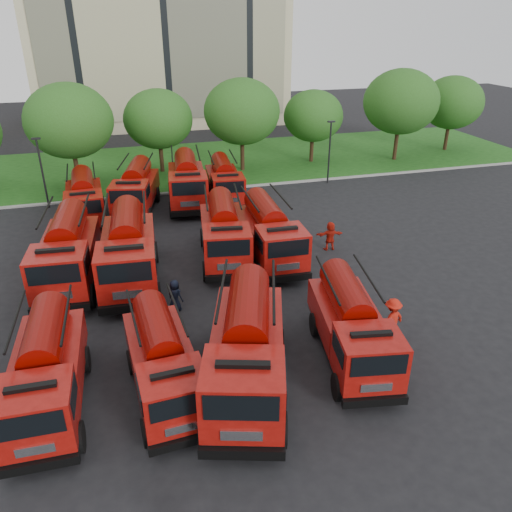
{
  "coord_description": "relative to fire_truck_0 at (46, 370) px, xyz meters",
  "views": [
    {
      "loc": [
        -4.78,
        -20.0,
        12.78
      ],
      "look_at": [
        1.37,
        1.71,
        1.8
      ],
      "focal_mm": 35.0,
      "sensor_mm": 36.0,
      "label": 1
    }
  ],
  "objects": [
    {
      "name": "fire_truck_2",
      "position": [
        7.02,
        -0.97,
        0.22
      ],
      "size": [
        4.8,
        8.13,
        3.5
      ],
      "rotation": [
        0.0,
        0.0,
        -0.3
      ],
      "color": "black",
      "rests_on": "ground"
    },
    {
      "name": "firefighter_0",
      "position": [
        11.69,
        -3.07,
        -1.54
      ],
      "size": [
        0.65,
        0.53,
        1.58
      ],
      "primitive_type": "imported",
      "rotation": [
        0.0,
        0.0,
        0.21
      ],
      "color": "#B0190D",
      "rests_on": "ground"
    },
    {
      "name": "tree_2",
      "position": [
        0.06,
        26.08,
        3.81
      ],
      "size": [
        6.72,
        6.72,
        8.22
      ],
      "color": "#382314",
      "rests_on": "ground"
    },
    {
      "name": "curb",
      "position": [
        8.06,
        22.48,
        -1.47
      ],
      "size": [
        70.0,
        0.3,
        0.14
      ],
      "primitive_type": "cube",
      "color": "gray",
      "rests_on": "ground"
    },
    {
      "name": "lamp_post_0",
      "position": [
        -1.94,
        21.78,
        1.35
      ],
      "size": [
        0.6,
        0.25,
        5.11
      ],
      "color": "black",
      "rests_on": "ground"
    },
    {
      "name": "apartment_building",
      "position": [
        10.06,
        52.52,
        10.96
      ],
      "size": [
        30.0,
        14.18,
        25.0
      ],
      "color": "beige",
      "rests_on": "ground"
    },
    {
      "name": "tree_6",
      "position": [
        29.06,
        26.58,
        3.95
      ],
      "size": [
        6.89,
        6.89,
        8.42
      ],
      "color": "#382314",
      "rests_on": "ground"
    },
    {
      "name": "fire_truck_3",
      "position": [
        11.55,
        -0.33,
        -0.0
      ],
      "size": [
        3.44,
        7.01,
        3.06
      ],
      "rotation": [
        0.0,
        0.0,
        -0.18
      ],
      "color": "black",
      "rests_on": "ground"
    },
    {
      "name": "firefighter_5",
      "position": [
        14.93,
        9.53,
        -1.54
      ],
      "size": [
        1.7,
        0.86,
        1.76
      ],
      "primitive_type": "imported",
      "rotation": [
        0.0,
        0.0,
        3.05
      ],
      "color": "#B0190D",
      "rests_on": "ground"
    },
    {
      "name": "firefighter_4",
      "position": [
        5.14,
        5.19,
        -1.54
      ],
      "size": [
        0.92,
        0.92,
        1.61
      ],
      "primitive_type": "imported",
      "rotation": [
        0.0,
        0.0,
        2.37
      ],
      "color": "black",
      "rests_on": "ground"
    },
    {
      "name": "tree_4",
      "position": [
        14.06,
        27.08,
        3.68
      ],
      "size": [
        6.55,
        6.55,
        8.01
      ],
      "color": "#382314",
      "rests_on": "ground"
    },
    {
      "name": "tree_7",
      "position": [
        36.06,
        28.58,
        3.28
      ],
      "size": [
        6.05,
        6.05,
        7.39
      ],
      "color": "#382314",
      "rests_on": "ground"
    },
    {
      "name": "fire_truck_11",
      "position": [
        10.81,
        19.86,
        -0.02
      ],
      "size": [
        2.92,
        6.82,
        3.02
      ],
      "rotation": [
        0.0,
        0.0,
        -0.09
      ],
      "color": "black",
      "rests_on": "ground"
    },
    {
      "name": "fire_truck_0",
      "position": [
        0.0,
        0.0,
        0.0
      ],
      "size": [
        2.62,
        6.79,
        3.06
      ],
      "rotation": [
        0.0,
        0.0,
        -0.02
      ],
      "color": "black",
      "rests_on": "ground"
    },
    {
      "name": "fire_truck_5",
      "position": [
        3.28,
        8.79,
        0.27
      ],
      "size": [
        3.34,
        8.09,
        3.6
      ],
      "rotation": [
        0.0,
        0.0,
        -0.07
      ],
      "color": "black",
      "rests_on": "ground"
    },
    {
      "name": "firefighter_2",
      "position": [
        13.12,
        -0.63,
        -1.54
      ],
      "size": [
        0.8,
        1.04,
        1.56
      ],
      "primitive_type": "imported",
      "rotation": [
        0.0,
        0.0,
        1.92
      ],
      "color": "#B0190D",
      "rests_on": "ground"
    },
    {
      "name": "firefighter_3",
      "position": [
        13.79,
        0.32,
        -1.54
      ],
      "size": [
        1.42,
        1.0,
        1.98
      ],
      "primitive_type": "imported",
      "rotation": [
        0.0,
        0.0,
        3.43
      ],
      "color": "#B0190D",
      "rests_on": "ground"
    },
    {
      "name": "fire_truck_8",
      "position": [
        0.85,
        18.32,
        0.03
      ],
      "size": [
        2.77,
        6.98,
        3.13
      ],
      "rotation": [
        0.0,
        0.0,
        0.04
      ],
      "color": "black",
      "rests_on": "ground"
    },
    {
      "name": "fire_truck_1",
      "position": [
        4.02,
        -0.46,
        -0.09
      ],
      "size": [
        2.66,
        6.48,
        2.89
      ],
      "rotation": [
        0.0,
        0.0,
        0.07
      ],
      "color": "black",
      "rests_on": "ground"
    },
    {
      "name": "fire_truck_9",
      "position": [
        4.31,
        19.49,
        0.09
      ],
      "size": [
        3.94,
        7.48,
        3.24
      ],
      "rotation": [
        0.0,
        0.0,
        -0.22
      ],
      "color": "black",
      "rests_on": "ground"
    },
    {
      "name": "fire_truck_7",
      "position": [
        11.1,
        9.31,
        0.12
      ],
      "size": [
        2.87,
        7.33,
        3.3
      ],
      "rotation": [
        0.0,
        0.0,
        -0.04
      ],
      "color": "black",
      "rests_on": "ground"
    },
    {
      "name": "tree_3",
      "position": [
        7.06,
        28.58,
        3.14
      ],
      "size": [
        5.88,
        5.88,
        7.19
      ],
      "color": "#382314",
      "rests_on": "ground"
    },
    {
      "name": "fire_truck_4",
      "position": [
        0.24,
        9.5,
        0.22
      ],
      "size": [
        3.29,
        7.87,
        3.5
      ],
      "rotation": [
        0.0,
        0.0,
        -0.08
      ],
      "color": "black",
      "rests_on": "ground"
    },
    {
      "name": "ground",
      "position": [
        8.06,
        4.58,
        -1.54
      ],
      "size": [
        140.0,
        140.0,
        0.0
      ],
      "primitive_type": "plane",
      "color": "black",
      "rests_on": "ground"
    },
    {
      "name": "fire_truck_10",
      "position": [
        8.03,
        19.89,
        0.2
      ],
      "size": [
        3.44,
        7.83,
        3.45
      ],
      "rotation": [
        0.0,
        0.0,
        -0.11
      ],
      "color": "black",
      "rests_on": "ground"
    },
    {
      "name": "lawn",
      "position": [
        8.06,
        30.58,
        -1.48
      ],
      "size": [
        70.0,
        16.0,
        0.12
      ],
      "primitive_type": "cube",
      "color": "#164311",
      "rests_on": "ground"
    },
    {
      "name": "lamp_post_1",
      "position": [
        20.06,
        21.78,
        1.35
      ],
      "size": [
        0.6,
        0.25,
        5.11
      ],
      "color": "black",
      "rests_on": "ground"
    },
    {
      "name": "fire_truck_6",
      "position": [
        8.63,
        10.11,
        0.12
      ],
      "size": [
        3.52,
        7.52,
        3.29
      ],
      "rotation": [
        0.0,
        0.0,
        -0.15
      ],
      "color": "black",
      "rests_on": "ground"
    },
    {
      "name": "tree_5",
      "position": [
        21.06,
        28.08,
        2.81
      ],
      "size": [
        5.46,
        5.46,
        6.68
      ],
      "color": "#382314",
      "rests_on": "ground"
    }
  ]
}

